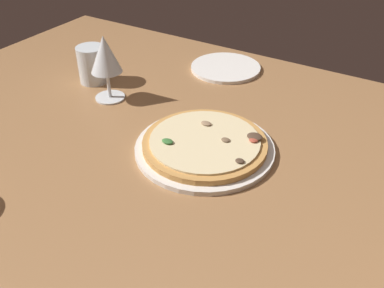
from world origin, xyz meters
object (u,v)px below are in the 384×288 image
at_px(water_glass, 93,67).
at_px(pizza_main, 205,145).
at_px(wine_glass_far, 105,56).
at_px(side_plate, 226,68).

bearing_deg(water_glass, pizza_main, 163.61).
xyz_separation_m(wine_glass_far, water_glass, (0.09, -0.05, -0.07)).
distance_m(water_glass, side_plate, 0.35).
xyz_separation_m(pizza_main, side_plate, (0.14, -0.35, -0.01)).
distance_m(pizza_main, wine_glass_far, 0.32).
distance_m(pizza_main, side_plate, 0.38).
distance_m(wine_glass_far, water_glass, 0.12).
distance_m(wine_glass_far, side_plate, 0.34).
bearing_deg(side_plate, wine_glass_far, 60.82).
relative_size(wine_glass_far, side_plate, 0.83).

